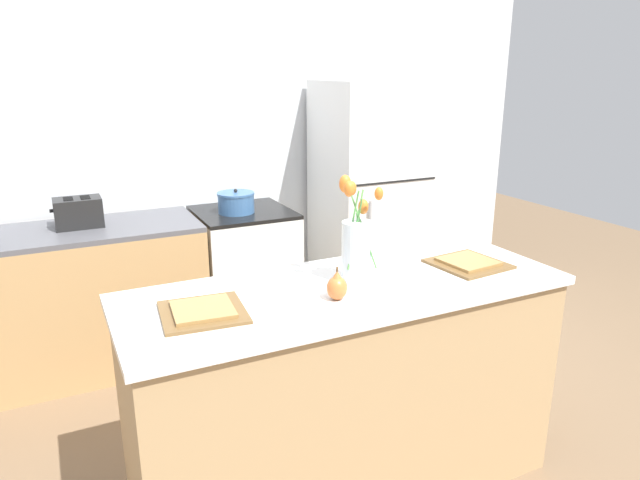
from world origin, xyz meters
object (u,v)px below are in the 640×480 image
at_px(flower_vase, 357,245).
at_px(cooking_pot, 236,202).
at_px(plate_setting_left, 203,311).
at_px(stove_range, 245,275).
at_px(toaster, 78,212).
at_px(refrigerator, 368,202).
at_px(pear_figurine, 337,287).
at_px(plate_setting_right, 468,263).

height_order(flower_vase, cooking_pot, flower_vase).
bearing_deg(cooking_pot, plate_setting_left, -111.90).
distance_m(stove_range, plate_setting_left, 1.83).
xyz_separation_m(toaster, cooking_pot, (0.93, -0.07, -0.02)).
distance_m(refrigerator, cooking_pot, 1.01).
relative_size(stove_range, toaster, 3.17).
height_order(pear_figurine, cooking_pot, pear_figurine).
distance_m(toaster, cooking_pot, 0.93).
bearing_deg(stove_range, plate_setting_right, -73.14).
relative_size(pear_figurine, plate_setting_right, 0.41).
bearing_deg(stove_range, plate_setting_left, -113.10).
relative_size(plate_setting_left, cooking_pot, 1.34).
bearing_deg(plate_setting_left, toaster, 99.91).
xyz_separation_m(stove_range, cooking_pot, (-0.05, -0.03, 0.51)).
height_order(stove_range, cooking_pot, cooking_pot).
bearing_deg(cooking_pot, toaster, 175.41).
bearing_deg(plate_setting_right, refrigerator, 74.19).
xyz_separation_m(stove_range, refrigerator, (0.95, 0.00, 0.41)).
height_order(plate_setting_left, cooking_pot, cooking_pot).
distance_m(refrigerator, pear_figurine, 2.07).
bearing_deg(pear_figurine, plate_setting_left, 169.49).
bearing_deg(cooking_pot, flower_vase, -89.98).
bearing_deg(toaster, refrigerator, -1.20).
bearing_deg(plate_setting_left, pear_figurine, -10.51).
distance_m(stove_range, plate_setting_right, 1.77).
relative_size(refrigerator, toaster, 6.07).
xyz_separation_m(refrigerator, cooking_pot, (-1.00, -0.03, 0.10)).
relative_size(stove_range, refrigerator, 0.52).
xyz_separation_m(flower_vase, plate_setting_left, (-0.64, -0.04, -0.15)).
height_order(refrigerator, plate_setting_left, refrigerator).
relative_size(flower_vase, plate_setting_right, 1.38).
height_order(plate_setting_left, toaster, toaster).
relative_size(stove_range, cooking_pot, 3.76).
xyz_separation_m(flower_vase, plate_setting_right, (0.54, -0.04, -0.15)).
bearing_deg(toaster, plate_setting_right, -48.45).
bearing_deg(cooking_pot, pear_figurine, -95.23).
distance_m(stove_range, toaster, 1.12).
bearing_deg(plate_setting_right, stove_range, 106.86).
height_order(refrigerator, plate_setting_right, refrigerator).
height_order(stove_range, toaster, toaster).
distance_m(stove_range, cooking_pot, 0.51).
distance_m(plate_setting_left, cooking_pot, 1.71).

